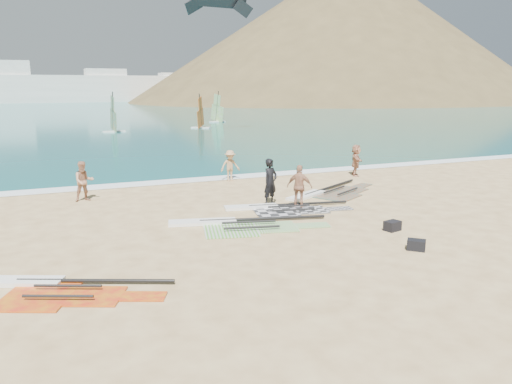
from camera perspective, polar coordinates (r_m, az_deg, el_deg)
name	(u,v)px	position (r m, az deg, el deg)	size (l,w,h in m)	color
ground	(341,243)	(16.43, 9.71, -5.73)	(300.00, 300.00, 0.00)	#D6B97D
sea	(77,104)	(145.47, -19.80, 9.40)	(300.00, 240.00, 0.06)	#0D5A5B
surf_line	(219,179)	(27.28, -4.26, 1.52)	(300.00, 1.20, 0.04)	white
far_town	(14,87)	(163.29, -25.91, 10.71)	(160.00, 8.00, 12.00)	white
headland_main	(348,101)	(171.06, 10.43, 10.20)	(143.00, 143.00, 45.00)	brown
headland_minor	(412,99)	(199.99, 17.38, 10.09)	(70.00, 70.00, 28.00)	brown
rig_grey	(278,209)	(20.39, 2.54, -1.93)	(5.22, 2.54, 0.20)	#272729
rig_green	(236,225)	(18.06, -2.33, -3.76)	(5.78, 2.96, 0.20)	#4EAB29
rig_orange	(328,193)	(23.58, 8.22, -0.12)	(5.68, 3.96, 0.20)	red
rig_red	(52,289)	(13.53, -22.26, -10.22)	(4.72, 3.19, 0.20)	red
gear_bag_near	(392,226)	(18.12, 15.33, -3.75)	(0.54, 0.39, 0.34)	black
gear_bag_far	(416,245)	(16.23, 17.85, -5.77)	(0.54, 0.38, 0.33)	black
person_wetsuit	(270,182)	(21.00, 1.65, 1.13)	(0.73, 0.48, 1.99)	black
beachgoer_left	(84,181)	(23.07, -19.08, 1.17)	(0.86, 0.67, 1.76)	tan
beachgoer_mid	(230,166)	(26.52, -2.98, 3.03)	(1.06, 0.61, 1.64)	tan
beachgoer_back	(300,187)	(20.62, 5.00, 0.62)	(1.06, 0.44, 1.80)	tan
beachgoer_right	(356,160)	(28.56, 11.35, 3.59)	(1.63, 0.52, 1.76)	tan
windsurfer_left	(113,121)	(56.46, -15.99, 7.85)	(2.47, 2.94, 4.40)	white
windsurfer_centre	(201,118)	(60.03, -6.36, 8.41)	(2.25, 2.35, 4.12)	white
windsurfer_right	(217,113)	(69.78, -4.45, 8.97)	(2.44, 2.73, 4.30)	white
kitesurf_kite	(219,2)	(53.32, -4.27, 20.87)	(7.26, 1.34, 2.38)	black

